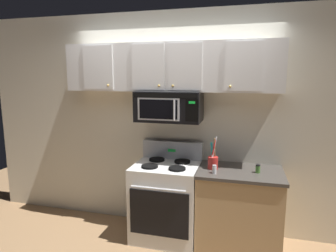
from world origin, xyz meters
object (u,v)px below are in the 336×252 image
object	(u,v)px
utensil_crock_red	(213,161)
salt_shaker	(214,169)
stove_range	(167,199)
over_range_microwave	(169,106)
spice_jar	(258,169)

from	to	relation	value
utensil_crock_red	salt_shaker	xyz separation A→B (m)	(0.03, -0.16, -0.05)
stove_range	over_range_microwave	bearing A→B (deg)	90.14
utensil_crock_red	salt_shaker	size ratio (longest dim) A/B	4.03
utensil_crock_red	salt_shaker	distance (m)	0.17
salt_shaker	stove_range	bearing A→B (deg)	163.84
utensil_crock_red	stove_range	bearing A→B (deg)	178.88
over_range_microwave	utensil_crock_red	size ratio (longest dim) A/B	2.06
utensil_crock_red	spice_jar	bearing A→B (deg)	-1.89
utensil_crock_red	over_range_microwave	bearing A→B (deg)	166.78
stove_range	spice_jar	xyz separation A→B (m)	(1.02, -0.03, 0.48)
over_range_microwave	spice_jar	xyz separation A→B (m)	(1.02, -0.14, -0.63)
utensil_crock_red	salt_shaker	world-z (taller)	utensil_crock_red
over_range_microwave	spice_jar	size ratio (longest dim) A/B	8.19
over_range_microwave	spice_jar	bearing A→B (deg)	-7.95
over_range_microwave	salt_shaker	distance (m)	0.90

